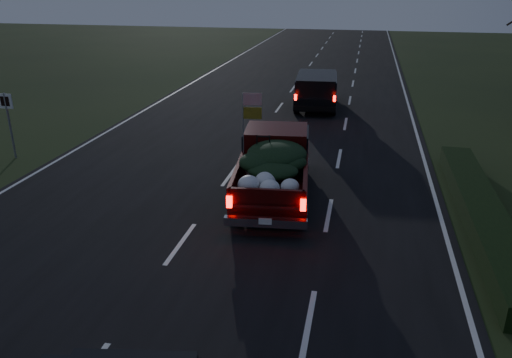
% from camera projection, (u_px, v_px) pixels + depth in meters
% --- Properties ---
extents(ground, '(120.00, 120.00, 0.00)m').
position_uv_depth(ground, '(181.00, 244.00, 12.87)').
color(ground, black).
rests_on(ground, ground).
extents(road_asphalt, '(14.00, 120.00, 0.02)m').
position_uv_depth(road_asphalt, '(181.00, 244.00, 12.86)').
color(road_asphalt, black).
rests_on(road_asphalt, ground).
extents(hedge_row, '(1.00, 10.00, 0.60)m').
position_uv_depth(hedge_row, '(481.00, 212.00, 13.94)').
color(hedge_row, black).
rests_on(hedge_row, ground).
extents(route_sign, '(0.55, 0.08, 2.50)m').
position_uv_depth(route_sign, '(8.00, 116.00, 18.45)').
color(route_sign, gray).
rests_on(route_sign, ground).
extents(pickup_truck, '(2.68, 5.69, 2.88)m').
position_uv_depth(pickup_truck, '(274.00, 163.00, 15.41)').
color(pickup_truck, '#3C0908').
rests_on(pickup_truck, ground).
extents(lead_suv, '(2.41, 5.10, 1.43)m').
position_uv_depth(lead_suv, '(316.00, 87.00, 26.13)').
color(lead_suv, black).
rests_on(lead_suv, ground).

